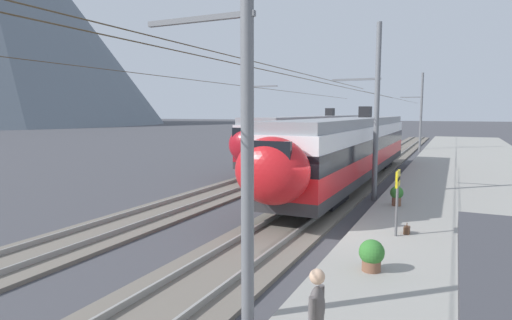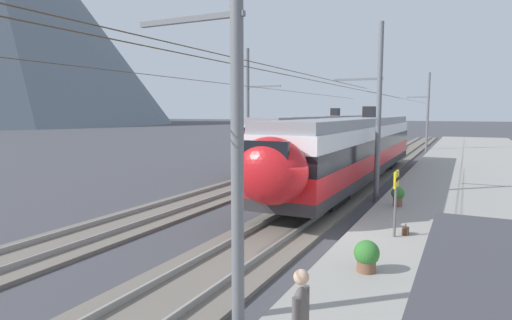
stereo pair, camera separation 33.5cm
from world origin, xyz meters
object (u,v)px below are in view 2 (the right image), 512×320
Objects in this scene: train_near_platform at (354,147)px; potted_plant_by_shelter at (398,195)px; handbag_near_sign at (405,231)px; train_far_track at (320,135)px; catenary_mast_west at (231,113)px; platform_sign at (396,189)px; catenary_mast_east at (426,111)px; catenary_mast_mid at (376,110)px; potted_plant_platform_edge at (367,255)px; catenary_mast_far_side at (250,109)px.

potted_plant_by_shelter is at bearing -151.10° from train_near_platform.
handbag_near_sign is (-10.07, -4.11, -1.76)m from train_near_platform.
train_near_platform is at bearing 22.22° from handbag_near_sign.
catenary_mast_west is (-28.12, -7.34, 1.95)m from train_far_track.
catenary_mast_east is at bearing 3.32° from platform_sign.
platform_sign is (-6.88, -1.98, -2.41)m from catenary_mast_mid.
train_far_track is at bearing 20.30° from potted_plant_platform_edge.
catenary_mast_far_side reaches higher than train_near_platform.
handbag_near_sign is 0.44× the size of potted_plant_by_shelter.
catenary_mast_west reaches higher than potted_plant_platform_edge.
platform_sign is at bearing -2.80° from potted_plant_platform_edge.
catenary_mast_far_side is 13.94m from potted_plant_by_shelter.
train_near_platform is 0.60× the size of catenary_mast_far_side.
catenary_mast_far_side is at bearing 42.62° from platform_sign.
train_near_platform is at bearing 27.21° from catenary_mast_mid.
catenary_mast_west is (-17.15, -1.85, 1.96)m from train_near_platform.
platform_sign is at bearing -176.68° from catenary_mast_east.
potted_plant_platform_edge is 7.83m from potted_plant_by_shelter.
potted_plant_platform_edge is at bearing -177.22° from potted_plant_by_shelter.
catenary_mast_mid is 19.74× the size of platform_sign.
potted_plant_by_shelter is (-2.36, -1.44, -3.45)m from catenary_mast_mid.
catenary_mast_mid is 10.92m from potted_plant_platform_edge.
train_far_track is 33.56× the size of potted_plant_by_shelter.
catenary_mast_far_side is 114.79× the size of handbag_near_sign.
catenary_mast_mid is (-14.57, -7.34, 2.04)m from train_far_track.
potted_plant_platform_edge is at bearing -28.41° from catenary_mast_west.
catenary_mast_east is 19.74× the size of platform_sign.
potted_plant_by_shelter is (11.19, -1.44, -3.36)m from catenary_mast_west.
catenary_mast_far_side is 50.31× the size of potted_plant_by_shelter.
catenary_mast_west is at bearing -165.38° from train_far_track.
catenary_mast_mid is (13.55, -0.00, 0.09)m from catenary_mast_west.
train_near_platform is at bearing 6.15° from catenary_mast_west.
potted_plant_platform_edge reaches higher than handbag_near_sign.
platform_sign is at bearing -163.95° from catenary_mast_mid.
catenary_mast_mid reaches higher than potted_plant_platform_edge.
handbag_near_sign is at bearing -155.47° from train_far_track.
train_near_platform is 0.60× the size of catenary_mast_west.
catenary_mast_far_side is at bearing 54.02° from potted_plant_by_shelter.
potted_plant_by_shelter is at bearing 6.83° from platform_sign.
potted_plant_platform_edge is (-3.30, 0.16, -1.09)m from platform_sign.
train_near_platform is 11.79× the size of platform_sign.
platform_sign is (-34.10, -1.98, -2.39)m from catenary_mast_east.
train_near_platform is at bearing -104.41° from catenary_mast_far_side.
catenary_mast_mid is 52.37× the size of potted_plant_platform_edge.
catenary_mast_east reaches higher than potted_plant_platform_edge.
handbag_near_sign is 3.75m from potted_plant_platform_edge.
handbag_near_sign is (-33.69, -2.26, -3.79)m from catenary_mast_east.
potted_plant_platform_edge is (-13.78, -3.67, -1.45)m from train_near_platform.
catenary_mast_east reaches higher than train_far_track.
potted_plant_by_shelter is at bearing -7.34° from catenary_mast_west.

